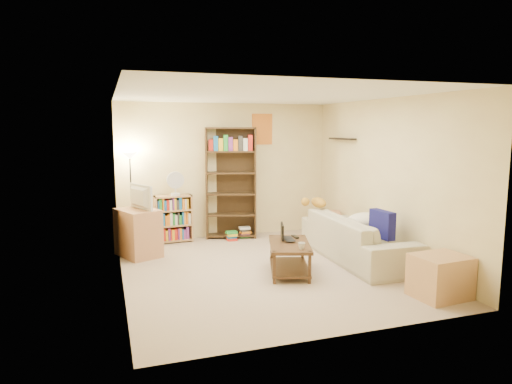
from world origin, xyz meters
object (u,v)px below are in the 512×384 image
television (137,197)px  mug (302,246)px  tv_stand (138,233)px  laptop (292,239)px  sofa (357,238)px  end_cabinet (440,276)px  short_bookshelf (173,219)px  side_table (328,225)px  desk_fan (175,183)px  tall_bookshelf (231,180)px  floor_lamp (130,171)px  tabby_cat (316,202)px  coffee_table (289,254)px

television → mug: bearing=-158.0°
tv_stand → television: 0.58m
laptop → mug: (-0.07, -0.50, 0.03)m
sofa → end_cabinet: 1.77m
short_bookshelf → side_table: size_ratio=1.68×
sofa → desk_fan: size_ratio=5.47×
tall_bookshelf → floor_lamp: bearing=-163.9°
mug → tall_bookshelf: bearing=95.2°
tall_bookshelf → floor_lamp: tall_bookshelf is taller
tabby_cat → side_table: size_ratio=1.06×
tabby_cat → short_bookshelf: tabby_cat is taller
television → floor_lamp: floor_lamp is taller
tall_bookshelf → short_bookshelf: tall_bookshelf is taller
coffee_table → side_table: bearing=66.5°
laptop → television: size_ratio=0.56×
floor_lamp → desk_fan: bearing=-2.0°
floor_lamp → end_cabinet: size_ratio=2.62×
coffee_table → laptop: 0.24m
coffee_table → laptop: size_ratio=2.99×
coffee_table → mug: 0.41m
sofa → end_cabinet: size_ratio=3.77×
laptop → mug: bearing=-178.6°
sofa → tv_stand: 3.48m
television → short_bookshelf: (0.67, 0.73, -0.53)m
tall_bookshelf → floor_lamp: size_ratio=1.25×
tv_stand → desk_fan: bearing=20.2°
tabby_cat → tall_bookshelf: size_ratio=0.26×
coffee_table → floor_lamp: 3.22m
mug → floor_lamp: (-2.04, 2.65, 0.82)m
tv_stand → mug: bearing=-68.0°
television → short_bookshelf: television is taller
sofa → laptop: sofa is taller
sofa → floor_lamp: 3.96m
mug → tv_stand: (-1.99, 1.94, -0.10)m
mug → side_table: (1.43, 2.01, -0.23)m
mug → floor_lamp: 3.45m
mug → desk_fan: (-1.28, 2.63, 0.60)m
coffee_table → end_cabinet: 1.99m
side_table → mug: bearing=-125.5°
desk_fan → floor_lamp: (-0.76, 0.03, 0.22)m
tabby_cat → floor_lamp: bearing=160.6°
sofa → floor_lamp: (-3.30, 1.97, 0.97)m
tabby_cat → laptop: tabby_cat is taller
laptop → end_cabinet: 2.04m
desk_fan → tabby_cat: bearing=-24.7°
desk_fan → side_table: bearing=-12.9°
tv_stand → tall_bookshelf: tall_bookshelf is taller
tabby_cat → tall_bookshelf: bearing=138.6°
sofa → tabby_cat: size_ratio=4.41×
floor_lamp → end_cabinet: (3.40, -3.73, -1.05)m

